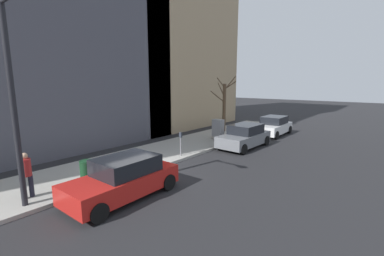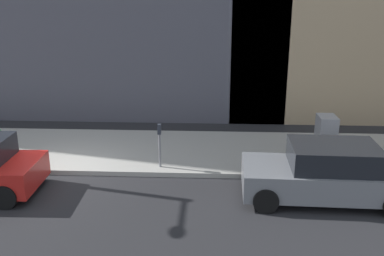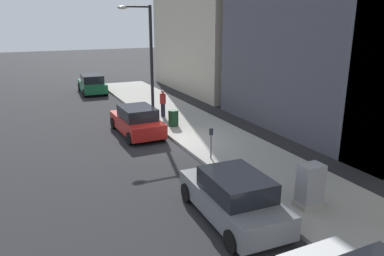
{
  "view_description": "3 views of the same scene",
  "coord_description": "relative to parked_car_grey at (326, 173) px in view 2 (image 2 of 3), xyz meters",
  "views": [
    {
      "loc": [
        -8.9,
        7.44,
        4.21
      ],
      "look_at": [
        0.97,
        -4.75,
        1.45
      ],
      "focal_mm": 24.0,
      "sensor_mm": 36.0,
      "label": 1
    },
    {
      "loc": [
        -11.52,
        -4.65,
        5.2
      ],
      "look_at": [
        0.1,
        -4.07,
        1.51
      ],
      "focal_mm": 40.0,
      "sensor_mm": 36.0,
      "label": 2
    },
    {
      "loc": [
        -6.61,
        -16.41,
        5.93
      ],
      "look_at": [
        0.53,
        -0.99,
        0.94
      ],
      "focal_mm": 35.0,
      "sensor_mm": 36.0,
      "label": 3
    }
  ],
  "objects": [
    {
      "name": "ground_plane",
      "position": [
        1.16,
        7.62,
        -0.74
      ],
      "size": [
        120.0,
        120.0,
        0.0
      ],
      "primitive_type": "plane",
      "color": "#232326"
    },
    {
      "name": "sidewalk",
      "position": [
        3.16,
        7.62,
        -0.66
      ],
      "size": [
        4.0,
        36.0,
        0.15
      ],
      "primitive_type": "cube",
      "color": "#9E9B93",
      "rests_on": "ground"
    },
    {
      "name": "parked_car_grey",
      "position": [
        0.0,
        0.0,
        0.0
      ],
      "size": [
        2.04,
        4.25,
        1.52
      ],
      "rotation": [
        0.0,
        0.0,
        -0.03
      ],
      "color": "slate",
      "rests_on": "ground"
    },
    {
      "name": "parking_meter",
      "position": [
        1.61,
        4.54,
        0.24
      ],
      "size": [
        0.14,
        0.1,
        1.35
      ],
      "color": "slate",
      "rests_on": "sidewalk"
    },
    {
      "name": "utility_box",
      "position": [
        2.46,
        -0.57,
        0.11
      ],
      "size": [
        0.83,
        0.61,
        1.43
      ],
      "color": "#A8A399",
      "rests_on": "sidewalk"
    }
  ]
}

